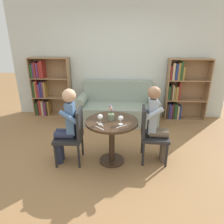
{
  "coord_description": "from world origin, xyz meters",
  "views": [
    {
      "loc": [
        0.2,
        -2.77,
        1.91
      ],
      "look_at": [
        0.0,
        0.05,
        0.84
      ],
      "focal_mm": 32.0,
      "sensor_mm": 36.0,
      "label": 1
    }
  ],
  "objects_px": {
    "couch": "(117,108)",
    "wine_glass_left": "(100,117)",
    "chair_left": "(73,134)",
    "person_left": "(66,125)",
    "person_right": "(157,124)",
    "flower_vase": "(111,115)",
    "bookshelf_right": "(181,91)",
    "bookshelf_left": "(47,89)",
    "wine_glass_right": "(121,119)",
    "chair_right": "(150,132)"
  },
  "relations": [
    {
      "from": "wine_glass_left",
      "to": "wine_glass_right",
      "type": "xyz_separation_m",
      "value": [
        0.29,
        0.02,
        -0.02
      ]
    },
    {
      "from": "person_right",
      "to": "wine_glass_left",
      "type": "xyz_separation_m",
      "value": [
        -0.85,
        -0.24,
        0.18
      ]
    },
    {
      "from": "couch",
      "to": "person_left",
      "type": "distance_m",
      "value": 1.89
    },
    {
      "from": "bookshelf_right",
      "to": "person_right",
      "type": "relative_size",
      "value": 1.17
    },
    {
      "from": "chair_left",
      "to": "wine_glass_right",
      "type": "distance_m",
      "value": 0.81
    },
    {
      "from": "bookshelf_right",
      "to": "chair_right",
      "type": "distance_m",
      "value": 2.07
    },
    {
      "from": "wine_glass_right",
      "to": "flower_vase",
      "type": "bearing_deg",
      "value": 134.34
    },
    {
      "from": "chair_right",
      "to": "person_left",
      "type": "distance_m",
      "value": 1.32
    },
    {
      "from": "chair_right",
      "to": "person_right",
      "type": "relative_size",
      "value": 0.73
    },
    {
      "from": "couch",
      "to": "person_right",
      "type": "bearing_deg",
      "value": -66.41
    },
    {
      "from": "person_right",
      "to": "chair_left",
      "type": "bearing_deg",
      "value": 97.0
    },
    {
      "from": "bookshelf_left",
      "to": "flower_vase",
      "type": "distance_m",
      "value": 2.61
    },
    {
      "from": "bookshelf_left",
      "to": "bookshelf_right",
      "type": "distance_m",
      "value": 3.27
    },
    {
      "from": "couch",
      "to": "person_left",
      "type": "relative_size",
      "value": 1.55
    },
    {
      "from": "person_left",
      "to": "wine_glass_left",
      "type": "xyz_separation_m",
      "value": [
        0.54,
        -0.1,
        0.18
      ]
    },
    {
      "from": "bookshelf_left",
      "to": "chair_right",
      "type": "relative_size",
      "value": 1.62
    },
    {
      "from": "bookshelf_left",
      "to": "wine_glass_left",
      "type": "height_order",
      "value": "bookshelf_left"
    },
    {
      "from": "chair_left",
      "to": "wine_glass_right",
      "type": "xyz_separation_m",
      "value": [
        0.74,
        -0.09,
        0.31
      ]
    },
    {
      "from": "wine_glass_right",
      "to": "bookshelf_left",
      "type": "bearing_deg",
      "value": 132.66
    },
    {
      "from": "chair_right",
      "to": "wine_glass_left",
      "type": "xyz_separation_m",
      "value": [
        -0.76,
        -0.24,
        0.34
      ]
    },
    {
      "from": "chair_right",
      "to": "wine_glass_right",
      "type": "relative_size",
      "value": 6.79
    },
    {
      "from": "bookshelf_right",
      "to": "person_left",
      "type": "distance_m",
      "value": 2.96
    },
    {
      "from": "bookshelf_left",
      "to": "chair_right",
      "type": "distance_m",
      "value": 3.02
    },
    {
      "from": "person_right",
      "to": "bookshelf_left",
      "type": "bearing_deg",
      "value": 54.36
    },
    {
      "from": "chair_right",
      "to": "wine_glass_right",
      "type": "bearing_deg",
      "value": 116.61
    },
    {
      "from": "bookshelf_right",
      "to": "person_right",
      "type": "bearing_deg",
      "value": -113.4
    },
    {
      "from": "couch",
      "to": "bookshelf_right",
      "type": "distance_m",
      "value": 1.57
    },
    {
      "from": "person_left",
      "to": "wine_glass_right",
      "type": "xyz_separation_m",
      "value": [
        0.83,
        -0.08,
        0.16
      ]
    },
    {
      "from": "chair_left",
      "to": "wine_glass_left",
      "type": "height_order",
      "value": "chair_left"
    },
    {
      "from": "wine_glass_left",
      "to": "bookshelf_left",
      "type": "bearing_deg",
      "value": 127.65
    },
    {
      "from": "bookshelf_left",
      "to": "wine_glass_right",
      "type": "xyz_separation_m",
      "value": [
        1.91,
        -2.07,
        0.12
      ]
    },
    {
      "from": "bookshelf_right",
      "to": "chair_left",
      "type": "relative_size",
      "value": 1.62
    },
    {
      "from": "person_right",
      "to": "chair_right",
      "type": "bearing_deg",
      "value": 89.13
    },
    {
      "from": "bookshelf_right",
      "to": "person_right",
      "type": "height_order",
      "value": "bookshelf_right"
    },
    {
      "from": "chair_left",
      "to": "person_left",
      "type": "height_order",
      "value": "person_left"
    },
    {
      "from": "bookshelf_left",
      "to": "wine_glass_right",
      "type": "distance_m",
      "value": 2.82
    },
    {
      "from": "bookshelf_right",
      "to": "couch",
      "type": "bearing_deg",
      "value": -169.98
    },
    {
      "from": "chair_right",
      "to": "wine_glass_right",
      "type": "height_order",
      "value": "chair_right"
    },
    {
      "from": "couch",
      "to": "wine_glass_right",
      "type": "distance_m",
      "value": 1.88
    },
    {
      "from": "bookshelf_right",
      "to": "wine_glass_left",
      "type": "height_order",
      "value": "bookshelf_right"
    },
    {
      "from": "couch",
      "to": "flower_vase",
      "type": "height_order",
      "value": "flower_vase"
    },
    {
      "from": "bookshelf_right",
      "to": "flower_vase",
      "type": "xyz_separation_m",
      "value": [
        -1.51,
        -1.92,
        0.1
      ]
    },
    {
      "from": "bookshelf_left",
      "to": "chair_left",
      "type": "xyz_separation_m",
      "value": [
        1.17,
        -1.98,
        -0.2
      ]
    },
    {
      "from": "couch",
      "to": "wine_glass_left",
      "type": "relative_size",
      "value": 12.06
    },
    {
      "from": "couch",
      "to": "chair_right",
      "type": "height_order",
      "value": "couch"
    },
    {
      "from": "person_left",
      "to": "wine_glass_left",
      "type": "bearing_deg",
      "value": 76.06
    },
    {
      "from": "person_left",
      "to": "person_right",
      "type": "xyz_separation_m",
      "value": [
        1.39,
        0.14,
        -0.0
      ]
    },
    {
      "from": "flower_vase",
      "to": "bookshelf_right",
      "type": "bearing_deg",
      "value": 51.82
    },
    {
      "from": "wine_glass_left",
      "to": "bookshelf_right",
      "type": "bearing_deg",
      "value": 51.71
    },
    {
      "from": "bookshelf_left",
      "to": "wine_glass_right",
      "type": "bearing_deg",
      "value": -47.34
    }
  ]
}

